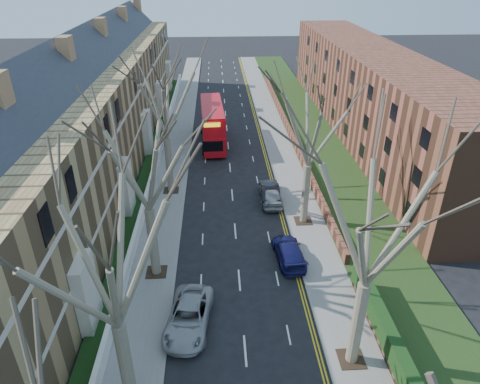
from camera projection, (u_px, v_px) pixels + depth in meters
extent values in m
cube|color=slate|center=(177.00, 146.00, 49.83)|extent=(3.00, 102.00, 0.12)
cube|color=slate|center=(279.00, 144.00, 50.42)|extent=(3.00, 102.00, 0.12)
cube|color=olive|center=(83.00, 132.00, 40.07)|extent=(9.00, 78.00, 10.00)
cube|color=#292A32|center=(71.00, 67.00, 37.20)|extent=(4.67, 78.00, 4.67)
cube|color=beige|center=(133.00, 146.00, 41.01)|extent=(0.12, 78.00, 0.35)
cube|color=beige|center=(128.00, 110.00, 39.33)|extent=(0.12, 78.00, 0.35)
cube|color=brown|center=(370.00, 92.00, 52.13)|extent=(8.00, 54.00, 10.00)
cube|color=brown|center=(288.00, 128.00, 53.77)|extent=(0.35, 54.00, 0.90)
cube|color=white|center=(154.00, 172.00, 42.47)|extent=(0.30, 78.00, 1.00)
cube|color=#1F3814|center=(317.00, 142.00, 50.60)|extent=(6.00, 102.00, 0.06)
cylinder|color=#776955|center=(126.00, 367.00, 19.63)|extent=(0.64, 0.64, 5.25)
cylinder|color=#776955|center=(153.00, 242.00, 28.44)|extent=(0.64, 0.64, 5.07)
cube|color=#2D2116|center=(157.00, 272.00, 29.64)|extent=(1.40, 1.40, 0.05)
cylinder|color=#776955|center=(169.00, 165.00, 38.92)|extent=(0.60, 0.60, 5.25)
cube|color=#2D2116|center=(171.00, 190.00, 40.17)|extent=(1.40, 1.40, 0.05)
cylinder|color=#776955|center=(357.00, 324.00, 21.94)|extent=(0.64, 0.64, 5.25)
cube|color=#2D2116|center=(351.00, 359.00, 23.19)|extent=(1.40, 1.40, 0.05)
cylinder|color=#776955|center=(305.00, 194.00, 34.26)|extent=(0.60, 0.60, 5.07)
cube|color=#2D2116|center=(303.00, 221.00, 35.47)|extent=(1.40, 1.40, 0.05)
cube|color=red|center=(213.00, 131.00, 50.30)|extent=(2.96, 10.84, 2.15)
cube|color=red|center=(212.00, 114.00, 49.32)|extent=(2.93, 10.31, 1.95)
cube|color=black|center=(213.00, 128.00, 50.09)|extent=(2.94, 9.98, 0.88)
cube|color=black|center=(212.00, 114.00, 49.27)|extent=(2.93, 9.77, 0.88)
imported|color=#9E9EA3|center=(189.00, 317.00, 25.13)|extent=(3.13, 5.55, 1.46)
imported|color=#171751|center=(289.00, 252.00, 30.79)|extent=(2.21, 4.78, 1.35)
imported|color=gray|center=(271.00, 194.00, 38.13)|extent=(1.88, 4.64, 1.58)
imported|color=black|center=(270.00, 191.00, 38.67)|extent=(1.77, 4.64, 1.51)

